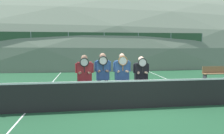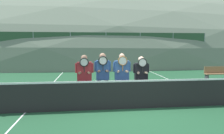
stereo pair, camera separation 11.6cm
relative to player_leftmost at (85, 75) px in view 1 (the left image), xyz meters
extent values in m
plane|color=#1E4C2D|center=(1.60, -0.60, -1.07)|extent=(120.00, 120.00, 0.00)
ellipsoid|color=slate|center=(1.60, 48.55, -1.07)|extent=(143.88, 79.93, 27.98)
cube|color=beige|center=(2.74, 16.26, 0.35)|extent=(13.09, 5.00, 2.84)
cube|color=brown|center=(2.74, 16.26, 1.95)|extent=(13.59, 5.50, 0.36)
cylinder|color=gray|center=(-4.18, 9.60, 0.50)|extent=(0.06, 0.06, 3.14)
cylinder|color=gray|center=(-1.29, 9.60, 0.50)|extent=(0.06, 0.06, 3.14)
cylinder|color=gray|center=(1.60, 9.60, 0.50)|extent=(0.06, 0.06, 3.14)
cylinder|color=gray|center=(4.48, 9.60, 0.50)|extent=(0.06, 0.06, 3.14)
cylinder|color=gray|center=(7.37, 9.60, 0.50)|extent=(0.06, 0.06, 3.14)
cylinder|color=gray|center=(10.26, 9.60, 0.50)|extent=(0.06, 0.06, 3.14)
cube|color=#2D4C33|center=(1.60, 9.60, 0.50)|extent=(17.33, 0.02, 3.14)
cube|color=black|center=(1.60, -0.60, -0.61)|extent=(9.09, 0.02, 0.92)
cube|color=white|center=(1.60, -0.60, -0.13)|extent=(9.09, 0.03, 0.06)
cube|color=white|center=(-1.85, 2.40, -1.07)|extent=(0.05, 16.00, 0.01)
cube|color=white|center=(5.04, 2.40, -1.07)|extent=(0.05, 16.00, 0.01)
cylinder|color=#232838|center=(-0.14, 0.01, -0.64)|extent=(0.13, 0.13, 0.85)
cylinder|color=#232838|center=(0.14, 0.01, -0.64)|extent=(0.13, 0.13, 0.85)
cube|color=maroon|center=(0.00, 0.01, 0.12)|extent=(0.50, 0.22, 0.68)
sphere|color=#997056|center=(0.00, 0.01, 0.60)|extent=(0.22, 0.22, 0.22)
cylinder|color=maroon|center=(-0.27, 0.01, 0.25)|extent=(0.08, 0.08, 0.33)
cylinder|color=maroon|center=(0.27, 0.01, 0.25)|extent=(0.08, 0.08, 0.33)
cylinder|color=#997056|center=(-0.12, -0.08, 0.11)|extent=(0.16, 0.27, 0.08)
cylinder|color=#997056|center=(0.12, -0.08, 0.11)|extent=(0.16, 0.27, 0.08)
cylinder|color=black|center=(0.00, -0.17, 0.23)|extent=(0.03, 0.03, 0.20)
torus|color=black|center=(0.00, -0.17, 0.47)|extent=(0.31, 0.03, 0.31)
cylinder|color=silver|center=(0.00, -0.17, 0.47)|extent=(0.26, 0.00, 0.26)
cylinder|color=black|center=(0.52, 0.09, -0.63)|extent=(0.13, 0.13, 0.88)
cylinder|color=black|center=(0.77, 0.09, -0.63)|extent=(0.13, 0.13, 0.88)
cube|color=#335693|center=(0.64, 0.09, 0.16)|extent=(0.46, 0.22, 0.70)
sphere|color=#997056|center=(0.64, 0.09, 0.65)|extent=(0.23, 0.23, 0.23)
cylinder|color=#335693|center=(0.39, 0.09, 0.30)|extent=(0.08, 0.08, 0.34)
cylinder|color=#335693|center=(0.90, 0.09, 0.30)|extent=(0.08, 0.08, 0.34)
cylinder|color=#997056|center=(0.53, 0.00, 0.14)|extent=(0.16, 0.27, 0.08)
cylinder|color=#997056|center=(0.76, 0.00, 0.14)|extent=(0.16, 0.27, 0.08)
cylinder|color=black|center=(0.64, -0.09, 0.26)|extent=(0.03, 0.03, 0.20)
torus|color=black|center=(0.64, -0.09, 0.51)|extent=(0.33, 0.03, 0.33)
cylinder|color=silver|center=(0.64, -0.09, 0.51)|extent=(0.27, 0.00, 0.27)
cylinder|color=white|center=(1.18, -0.03, -0.63)|extent=(0.13, 0.13, 0.88)
cylinder|color=white|center=(1.45, -0.03, -0.63)|extent=(0.13, 0.13, 0.88)
cube|color=#335693|center=(1.32, -0.03, 0.15)|extent=(0.49, 0.22, 0.69)
sphere|color=tan|center=(1.32, -0.03, 0.66)|extent=(0.19, 0.19, 0.19)
cylinder|color=#335693|center=(1.04, -0.03, 0.29)|extent=(0.08, 0.08, 0.34)
cylinder|color=#335693|center=(1.59, -0.03, 0.29)|extent=(0.08, 0.08, 0.34)
cylinder|color=tan|center=(1.19, -0.12, 0.14)|extent=(0.16, 0.27, 0.08)
cylinder|color=tan|center=(1.44, -0.12, 0.14)|extent=(0.16, 0.27, 0.08)
cylinder|color=#936033|center=(1.32, -0.21, 0.26)|extent=(0.03, 0.03, 0.20)
torus|color=#936033|center=(1.32, -0.21, 0.51)|extent=(0.33, 0.04, 0.33)
cylinder|color=silver|center=(1.32, -0.21, 0.51)|extent=(0.27, 0.00, 0.27)
cylinder|color=#56565B|center=(1.92, 0.08, -0.66)|extent=(0.13, 0.13, 0.82)
cylinder|color=#56565B|center=(2.17, 0.08, -0.66)|extent=(0.13, 0.13, 0.82)
cube|color=black|center=(2.05, 0.08, 0.07)|extent=(0.46, 0.22, 0.65)
sphere|color=#DBB293|center=(2.05, 0.08, 0.53)|extent=(0.21, 0.21, 0.21)
cylinder|color=black|center=(1.79, 0.08, 0.20)|extent=(0.08, 0.08, 0.32)
cylinder|color=black|center=(2.30, 0.08, 0.20)|extent=(0.08, 0.08, 0.32)
cylinder|color=#DBB293|center=(1.93, -0.01, 0.06)|extent=(0.16, 0.27, 0.08)
cylinder|color=#DBB293|center=(2.16, -0.01, 0.06)|extent=(0.16, 0.27, 0.08)
cylinder|color=black|center=(2.05, -0.10, 0.18)|extent=(0.03, 0.03, 0.20)
torus|color=black|center=(2.05, -0.10, 0.43)|extent=(0.33, 0.04, 0.33)
cylinder|color=silver|center=(2.05, -0.10, 0.43)|extent=(0.27, 0.00, 0.27)
cube|color=silver|center=(-3.15, 12.11, -0.40)|extent=(4.24, 1.81, 0.75)
cube|color=#2D3842|center=(-3.15, 12.11, 0.29)|extent=(2.33, 1.66, 0.61)
cylinder|color=black|center=(-1.78, 11.19, -0.77)|extent=(0.60, 0.16, 0.60)
cylinder|color=black|center=(-1.78, 13.04, -0.77)|extent=(0.60, 0.16, 0.60)
cylinder|color=black|center=(-4.53, 11.19, -0.77)|extent=(0.60, 0.16, 0.60)
cylinder|color=black|center=(-4.53, 13.04, -0.77)|extent=(0.60, 0.16, 0.60)
cube|color=navy|center=(1.89, 12.27, -0.35)|extent=(4.36, 1.87, 0.84)
cube|color=#2D3842|center=(1.89, 12.27, 0.42)|extent=(2.40, 1.72, 0.69)
cylinder|color=black|center=(3.31, 11.31, -0.77)|extent=(0.60, 0.16, 0.60)
cylinder|color=black|center=(3.31, 13.22, -0.77)|extent=(0.60, 0.16, 0.60)
cylinder|color=black|center=(0.48, 11.31, -0.77)|extent=(0.60, 0.16, 0.60)
cylinder|color=black|center=(0.48, 13.22, -0.77)|extent=(0.60, 0.16, 0.60)
cube|color=#B2B7BC|center=(7.19, 12.18, -0.38)|extent=(4.73, 1.88, 0.77)
cube|color=#2D3842|center=(7.19, 12.18, 0.32)|extent=(2.60, 1.73, 0.63)
cylinder|color=black|center=(8.72, 11.23, -0.77)|extent=(0.60, 0.16, 0.60)
cylinder|color=black|center=(8.72, 13.14, -0.77)|extent=(0.60, 0.16, 0.60)
cylinder|color=black|center=(5.65, 11.23, -0.77)|extent=(0.60, 0.16, 0.60)
cylinder|color=black|center=(5.65, 13.14, -0.77)|extent=(0.60, 0.16, 0.60)
cube|color=olive|center=(7.75, 3.85, -0.65)|extent=(1.66, 0.36, 0.05)
cube|color=olive|center=(7.75, 4.01, -0.42)|extent=(1.66, 0.04, 0.40)
cube|color=#333338|center=(7.00, 3.85, -0.87)|extent=(0.06, 0.32, 0.40)
camera|label=1|loc=(0.04, -6.93, 1.06)|focal=32.00mm
camera|label=2|loc=(0.15, -6.94, 1.06)|focal=32.00mm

